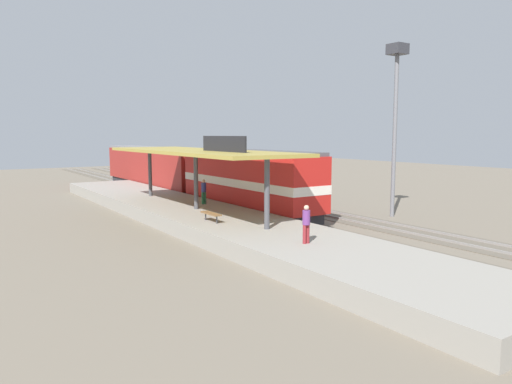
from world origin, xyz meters
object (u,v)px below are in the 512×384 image
at_px(platform_bench, 211,214).
at_px(locomotive, 247,181).
at_px(person_waiting, 204,190).
at_px(freight_car, 238,175).
at_px(person_walking, 306,222).
at_px(passenger_carriage_single, 153,168).
at_px(light_mast, 396,94).

distance_m(platform_bench, locomotive, 8.35).
relative_size(platform_bench, person_waiting, 0.99).
relative_size(freight_car, person_waiting, 7.02).
bearing_deg(person_walking, person_waiting, 82.13).
height_order(locomotive, person_waiting, locomotive).
bearing_deg(person_walking, platform_bench, 97.91).
distance_m(freight_car, person_waiting, 11.29).
distance_m(passenger_carriage_single, freight_car, 10.29).
height_order(platform_bench, freight_car, freight_car).
bearing_deg(locomotive, freight_car, 62.41).
relative_size(light_mast, person_walking, 6.84).
bearing_deg(person_waiting, freight_car, 46.43).
distance_m(locomotive, person_walking, 13.70).
xyz_separation_m(locomotive, person_walking, (-5.02, -12.73, -0.56)).
height_order(locomotive, light_mast, light_mast).
bearing_deg(platform_bench, person_waiting, 66.00).
bearing_deg(passenger_carriage_single, person_waiting, -100.37).
xyz_separation_m(platform_bench, passenger_carriage_single, (6.00, 23.71, 0.97)).
xyz_separation_m(freight_car, person_walking, (-9.62, -21.53, -0.12)).
height_order(locomotive, freight_car, locomotive).
xyz_separation_m(passenger_carriage_single, person_waiting, (-3.18, -17.37, -0.46)).
distance_m(passenger_carriage_single, person_waiting, 17.67).
bearing_deg(passenger_carriage_single, platform_bench, -104.20).
distance_m(platform_bench, person_waiting, 6.96).
height_order(platform_bench, locomotive, locomotive).
bearing_deg(freight_car, platform_bench, -126.14).
distance_m(platform_bench, passenger_carriage_single, 24.48).
bearing_deg(person_waiting, passenger_carriage_single, 79.63).
bearing_deg(light_mast, person_walking, -154.04).
bearing_deg(person_walking, freight_car, 65.92).
height_order(platform_bench, person_waiting, person_waiting).
relative_size(platform_bench, person_walking, 0.99).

